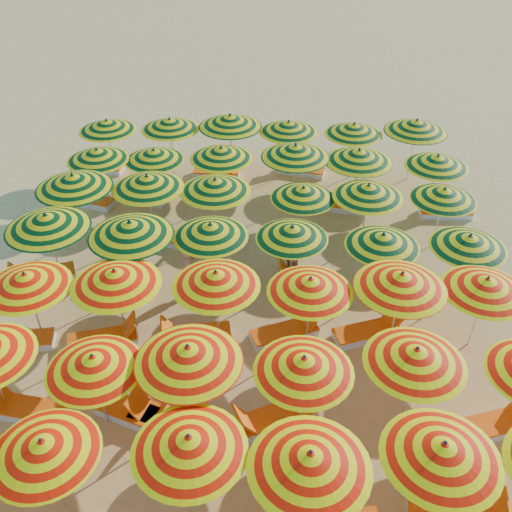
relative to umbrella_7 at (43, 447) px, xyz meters
name	(u,v)px	position (x,y,z in m)	size (l,w,h in m)	color
ground	(255,315)	(3.49, 5.44, -1.83)	(120.00, 120.00, 0.00)	#E2B164
umbrella_7	(43,447)	(0.00, 0.00, 0.00)	(2.61, 2.61, 2.08)	silver
umbrella_8	(189,444)	(2.52, 0.09, 0.09)	(2.53, 2.53, 2.19)	silver
umbrella_9	(310,460)	(4.57, -0.22, 0.16)	(2.65, 2.65, 2.26)	silver
umbrella_10	(443,451)	(6.83, 0.05, 0.13)	(2.46, 2.46, 2.23)	silver
umbrella_13	(93,363)	(0.37, 1.94, 0.02)	(2.44, 2.44, 2.11)	silver
umbrella_14	(188,354)	(2.27, 2.03, 0.23)	(2.55, 2.55, 2.34)	silver
umbrella_15	(304,364)	(4.56, 1.98, 0.07)	(2.68, 2.68, 2.16)	silver
umbrella_16	(416,356)	(6.80, 2.23, 0.12)	(2.71, 2.71, 2.22)	silver
umbrella_18	(26,281)	(-1.84, 4.36, 0.11)	(2.35, 2.35, 2.21)	silver
umbrella_19	(115,278)	(0.25, 4.47, 0.17)	(2.84, 2.84, 2.27)	silver
umbrella_20	(216,279)	(2.60, 4.53, 0.13)	(2.18, 2.18, 2.23)	silver
umbrella_21	(310,285)	(4.80, 4.44, 0.07)	(2.24, 2.24, 2.16)	silver
umbrella_22	(401,281)	(6.89, 4.49, 0.21)	(2.76, 2.76, 2.32)	silver
umbrella_23	(486,285)	(8.88, 4.55, 0.08)	(2.09, 2.09, 2.18)	silver
umbrella_24	(47,222)	(-2.04, 6.61, 0.28)	(2.78, 2.78, 2.40)	silver
umbrella_25	(130,229)	(0.23, 6.34, 0.27)	(2.84, 2.84, 2.39)	silver
umbrella_26	(210,230)	(2.27, 6.66, 0.05)	(2.07, 2.07, 2.15)	silver
umbrella_27	(292,232)	(4.43, 6.72, -0.01)	(2.03, 2.03, 2.07)	silver
umbrella_28	(383,240)	(6.78, 6.42, 0.00)	(2.30, 2.30, 2.08)	silver
umbrella_29	(469,242)	(8.99, 6.37, 0.03)	(2.29, 2.29, 2.12)	silver
umbrella_30	(73,181)	(-1.95, 8.74, 0.29)	(2.44, 2.44, 2.41)	silver
umbrella_31	(147,182)	(0.18, 8.95, 0.19)	(2.41, 2.41, 2.30)	silver
umbrella_32	(215,185)	(2.20, 8.88, 0.15)	(2.15, 2.15, 2.26)	silver
umbrella_33	(303,193)	(4.80, 8.81, -0.02)	(2.53, 2.53, 2.06)	silver
umbrella_34	(368,191)	(6.69, 8.75, 0.11)	(2.09, 2.09, 2.21)	silver
umbrella_35	(444,194)	(8.93, 8.85, -0.02)	(2.27, 2.27, 2.06)	silver
umbrella_36	(97,155)	(-1.84, 10.93, 0.06)	(2.69, 2.69, 2.15)	silver
umbrella_37	(154,155)	(-0.01, 11.08, 0.00)	(2.59, 2.59, 2.09)	silver
umbrella_38	(221,153)	(2.21, 11.06, 0.11)	(2.33, 2.33, 2.21)	silver
umbrella_39	(295,151)	(4.62, 10.97, 0.26)	(2.69, 2.69, 2.38)	silver
umbrella_40	(359,156)	(6.64, 10.79, 0.21)	(2.39, 2.39, 2.33)	silver
umbrella_41	(437,161)	(9.15, 10.78, 0.07)	(2.12, 2.12, 2.16)	silver
umbrella_42	(107,125)	(-2.06, 13.20, 0.08)	(2.41, 2.41, 2.17)	silver
umbrella_43	(170,124)	(0.19, 13.29, 0.12)	(2.22, 2.22, 2.22)	silver
umbrella_44	(230,121)	(2.36, 13.23, 0.29)	(2.66, 2.66, 2.41)	silver
umbrella_45	(289,127)	(4.44, 13.18, 0.11)	(2.63, 2.63, 2.21)	silver
umbrella_46	(354,129)	(6.74, 13.11, 0.10)	(2.49, 2.49, 2.19)	silver
umbrella_47	(416,126)	(8.90, 13.08, 0.25)	(2.62, 2.62, 2.37)	silver
lounger_5	(456,508)	(7.42, 0.08, -1.68)	(1.80, 0.83, 0.69)	white
lounger_7	(28,409)	(-1.42, 2.09, -1.68)	(1.80, 0.86, 0.69)	white
lounger_8	(135,413)	(0.97, 2.05, -1.68)	(1.82, 1.17, 0.69)	white
lounger_9	(166,420)	(1.67, 1.91, -1.68)	(1.83, 1.06, 0.69)	white
lounger_10	(272,418)	(3.97, 2.01, -1.68)	(1.82, 1.26, 0.69)	white
lounger_11	(493,426)	(8.68, 1.96, -1.68)	(1.83, 1.06, 0.69)	white
lounger_12	(16,341)	(-2.43, 4.14, -1.68)	(1.80, 0.85, 0.69)	white
lounger_13	(105,339)	(-0.25, 4.30, -1.68)	(1.82, 1.01, 0.69)	white
lounger_14	(195,335)	(2.00, 4.50, -1.68)	(1.81, 0.88, 0.69)	white
lounger_15	(286,332)	(4.30, 4.67, -1.68)	(1.82, 1.19, 0.69)	white
lounger_16	(368,332)	(6.39, 4.75, -1.68)	(1.83, 1.11, 0.69)	white
lounger_17	(43,276)	(-2.64, 6.75, -1.68)	(1.82, 1.20, 0.69)	white
lounger_18	(121,288)	(-0.28, 6.26, -1.68)	(1.83, 1.08, 0.69)	white
lounger_19	(308,280)	(4.93, 6.81, -1.68)	(1.73, 0.58, 0.69)	white
lounger_20	(392,285)	(7.29, 6.64, -1.68)	(1.83, 1.12, 0.69)	white
lounger_21	(172,239)	(0.78, 8.71, -1.68)	(1.83, 1.15, 0.69)	white
lounger_22	(201,240)	(1.70, 8.67, -1.68)	(1.82, 1.20, 0.69)	white
lounger_23	(89,200)	(-2.44, 10.95, -1.68)	(1.83, 1.09, 0.69)	white
lounger_24	(146,196)	(-0.51, 11.24, -1.68)	(1.83, 1.16, 0.69)	white
lounger_25	(335,205)	(6.04, 10.89, -1.68)	(1.81, 0.88, 0.69)	white
lounger_26	(444,212)	(9.65, 10.55, -1.68)	(1.74, 0.59, 0.69)	white
lounger_27	(102,168)	(-2.57, 13.29, -1.68)	(1.79, 0.79, 0.69)	white
lounger_28	(218,172)	(1.86, 13.07, -1.68)	(1.75, 0.64, 0.69)	white
lounger_29	(300,170)	(4.94, 13.35, -1.68)	(1.82, 0.98, 0.69)	white
beachgoer_b	(294,252)	(4.55, 7.29, -1.08)	(0.73, 0.57, 1.51)	#B37860
beachgoer_a	(189,273)	(1.68, 6.23, -1.05)	(0.58, 0.38, 1.58)	tan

